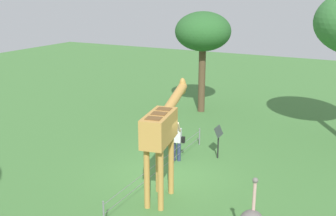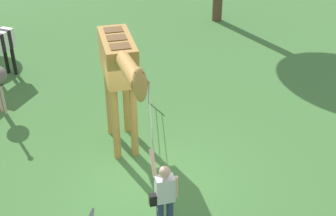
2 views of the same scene
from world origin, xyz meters
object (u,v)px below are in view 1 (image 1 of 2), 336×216
(visitor, at_px, (177,139))
(tree_northeast, at_px, (203,33))
(giraffe, at_px, (162,129))
(info_sign, at_px, (218,136))

(visitor, xyz_separation_m, tree_northeast, (6.72, 1.76, 3.44))
(giraffe, bearing_deg, tree_northeast, 15.30)
(visitor, relative_size, info_sign, 1.32)
(giraffe, relative_size, tree_northeast, 0.70)
(giraffe, distance_m, info_sign, 4.00)
(visitor, bearing_deg, giraffe, -163.29)
(tree_northeast, bearing_deg, info_sign, -151.46)
(giraffe, bearing_deg, visitor, 16.71)
(giraffe, distance_m, tree_northeast, 10.01)
(giraffe, distance_m, visitor, 3.19)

